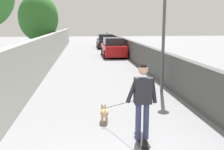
{
  "coord_description": "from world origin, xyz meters",
  "views": [
    {
      "loc": [
        -3.13,
        0.8,
        2.67
      ],
      "look_at": [
        5.35,
        -0.15,
        1.0
      ],
      "focal_mm": 42.06,
      "sensor_mm": 36.0,
      "label": 1
    }
  ],
  "objects_px": {
    "car_near": "(113,48)",
    "car_far": "(105,41)",
    "lamp_post": "(164,11)",
    "person_skateboarder": "(143,96)",
    "tree_left_mid": "(38,18)",
    "dog": "(104,112)",
    "skateboard": "(142,140)"
  },
  "relations": [
    {
      "from": "car_near",
      "to": "car_far",
      "type": "relative_size",
      "value": 1.02
    },
    {
      "from": "lamp_post",
      "to": "car_far",
      "type": "bearing_deg",
      "value": 1.76
    },
    {
      "from": "person_skateboarder",
      "to": "car_far",
      "type": "distance_m",
      "value": 24.07
    },
    {
      "from": "tree_left_mid",
      "to": "car_near",
      "type": "distance_m",
      "value": 6.51
    },
    {
      "from": "car_near",
      "to": "person_skateboarder",
      "type": "bearing_deg",
      "value": 175.64
    },
    {
      "from": "lamp_post",
      "to": "person_skateboarder",
      "type": "height_order",
      "value": "lamp_post"
    },
    {
      "from": "tree_left_mid",
      "to": "lamp_post",
      "type": "distance_m",
      "value": 13.84
    },
    {
      "from": "tree_left_mid",
      "to": "dog",
      "type": "height_order",
      "value": "tree_left_mid"
    },
    {
      "from": "tree_left_mid",
      "to": "car_near",
      "type": "xyz_separation_m",
      "value": [
        -0.5,
        -6.03,
        -2.42
      ]
    },
    {
      "from": "person_skateboarder",
      "to": "car_near",
      "type": "xyz_separation_m",
      "value": [
        16.14,
        -1.23,
        -0.39
      ]
    },
    {
      "from": "dog",
      "to": "car_near",
      "type": "height_order",
      "value": "car_near"
    },
    {
      "from": "person_skateboarder",
      "to": "car_near",
      "type": "distance_m",
      "value": 16.2
    },
    {
      "from": "lamp_post",
      "to": "skateboard",
      "type": "xyz_separation_m",
      "value": [
        -4.49,
        1.83,
        -3.08
      ]
    },
    {
      "from": "car_far",
      "to": "skateboard",
      "type": "bearing_deg",
      "value": 177.07
    },
    {
      "from": "skateboard",
      "to": "person_skateboarder",
      "type": "relative_size",
      "value": 0.46
    },
    {
      "from": "lamp_post",
      "to": "car_near",
      "type": "xyz_separation_m",
      "value": [
        11.65,
        0.6,
        -2.43
      ]
    },
    {
      "from": "skateboard",
      "to": "car_far",
      "type": "height_order",
      "value": "car_far"
    },
    {
      "from": "dog",
      "to": "car_near",
      "type": "bearing_deg",
      "value": -7.61
    },
    {
      "from": "tree_left_mid",
      "to": "skateboard",
      "type": "distance_m",
      "value": 17.59
    },
    {
      "from": "dog",
      "to": "car_far",
      "type": "bearing_deg",
      "value": -4.98
    },
    {
      "from": "tree_left_mid",
      "to": "person_skateboarder",
      "type": "distance_m",
      "value": 17.44
    },
    {
      "from": "skateboard",
      "to": "car_far",
      "type": "relative_size",
      "value": 0.19
    },
    {
      "from": "skateboard",
      "to": "car_near",
      "type": "bearing_deg",
      "value": -4.36
    },
    {
      "from": "person_skateboarder",
      "to": "car_near",
      "type": "bearing_deg",
      "value": -4.36
    },
    {
      "from": "lamp_post",
      "to": "skateboard",
      "type": "height_order",
      "value": "lamp_post"
    },
    {
      "from": "tree_left_mid",
      "to": "lamp_post",
      "type": "height_order",
      "value": "tree_left_mid"
    },
    {
      "from": "tree_left_mid",
      "to": "dog",
      "type": "relative_size",
      "value": 3.01
    },
    {
      "from": "car_far",
      "to": "person_skateboarder",
      "type": "bearing_deg",
      "value": 177.07
    },
    {
      "from": "tree_left_mid",
      "to": "car_near",
      "type": "bearing_deg",
      "value": -94.76
    },
    {
      "from": "car_near",
      "to": "car_far",
      "type": "height_order",
      "value": "same"
    },
    {
      "from": "tree_left_mid",
      "to": "car_far",
      "type": "bearing_deg",
      "value": -39.21
    },
    {
      "from": "lamp_post",
      "to": "car_near",
      "type": "relative_size",
      "value": 1.09
    }
  ]
}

